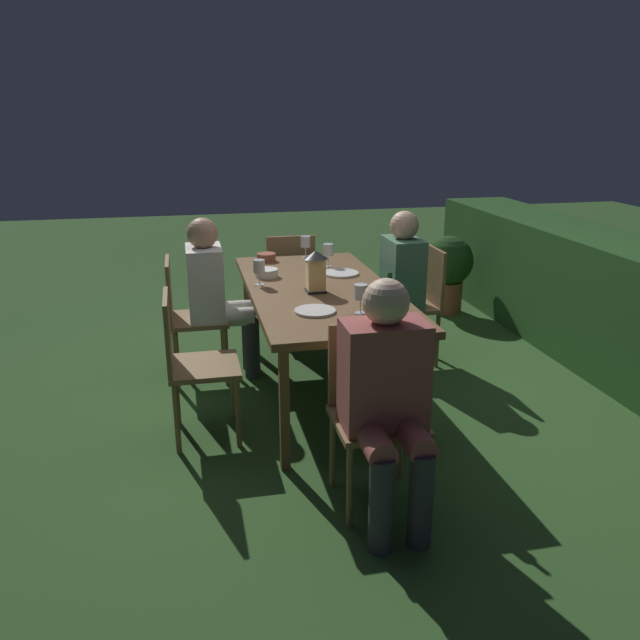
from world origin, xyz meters
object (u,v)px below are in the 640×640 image
Objects in this scene: chair_side_left_b at (191,359)px; chair_head_near at (289,279)px; person_in_rust at (387,393)px; chair_head_far at (374,405)px; wine_glass_d at (259,268)px; dining_table at (320,295)px; chair_side_right_a at (418,299)px; bowl_bread at (266,257)px; chair_side_left_a at (188,313)px; person_in_cream at (215,291)px; wine_glass_a at (361,293)px; potted_plant_by_hedge at (448,268)px; lantern_centerpiece at (316,269)px; wine_glass_b at (328,251)px; wine_glass_c at (305,243)px; green_bottle_on_table at (389,305)px; plate_a at (315,311)px; bowl_olives at (266,273)px; plate_b at (341,273)px; person_in_green at (394,281)px.

chair_head_near is at bearing 153.17° from chair_side_left_b.
chair_head_near is at bearing -180.00° from person_in_rust.
chair_head_far is 1.48m from wine_glass_d.
dining_table is 1.25m from chair_head_near.
bowl_bread is at bearing -109.64° from chair_side_right_a.
chair_side_left_b is 0.84m from wine_glass_d.
person_in_cream is (0.00, 0.20, 0.15)m from chair_side_left_a.
chair_head_far is 5.15× the size of wine_glass_a.
chair_side_left_a is 2.65m from potted_plant_by_hedge.
lantern_centerpiece is 0.52m from wine_glass_a.
chair_head_near is at bearing -165.29° from wine_glass_b.
chair_side_left_b is 5.15× the size of wine_glass_b.
potted_plant_by_hedge is (-1.40, 1.94, -0.44)m from wine_glass_d.
lantern_centerpiece is at bearing 55.99° from chair_side_left_a.
green_bottle_on_table is at bearing 4.16° from wine_glass_c.
plate_a is at bearing -4.57° from chair_head_near.
wine_glass_d is 0.71m from plate_a.
potted_plant_by_hedge is at bearing 114.17° from wine_glass_c.
bowl_olives is at bearing -169.24° from plate_a.
wine_glass_c reaches higher than bowl_bread.
green_bottle_on_table is at bearing 154.74° from chair_head_far.
chair_side_right_a is at bearing 90.00° from chair_side_left_a.
chair_head_far and chair_side_left_a have the same top height.
bowl_olives is 2.24m from potted_plant_by_hedge.
green_bottle_on_table is 1.71m from bowl_bread.
wine_glass_d is at bearing 43.00° from person_in_cream.
plate_b is at bearing 146.87° from lantern_centerpiece.
wine_glass_a is at bearing -6.90° from plate_b.
chair_side_right_a is 5.15× the size of wine_glass_d.
green_bottle_on_table is at bearing 5.50° from chair_head_near.
plate_b is 1.58× the size of bowl_olives.
person_in_green is (-1.88, 0.65, 0.00)m from person_in_rust.
chair_head_near is 1.16m from chair_side_right_a.
potted_plant_by_hedge is at bearing 116.44° from person_in_cream.
chair_side_left_b reaches higher than bowl_olives.
bowl_olives is 0.49m from bowl_bread.
person_in_green reaches higher than chair_head_far.
wine_glass_c is at bearing -178.73° from wine_glass_a.
chair_side_right_a reaches higher than bowl_bread.
chair_side_left_a is 1.11m from plate_b.
chair_side_left_a reaches higher than potted_plant_by_hedge.
wine_glass_c is 0.67× the size of plate_b.
plate_b is (-1.55, 0.22, 0.26)m from chair_head_far.
wine_glass_a reaches higher than dining_table.
wine_glass_c is at bearing 177.98° from chair_head_far.
wine_glass_b is 0.67× the size of plate_b.
chair_head_near is (-2.67, -0.00, -0.15)m from person_in_rust.
wine_glass_d reaches higher than plate_a.
chair_side_left_b is at bearing -62.39° from chair_side_right_a.
person_in_green is 0.92m from lantern_centerpiece.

